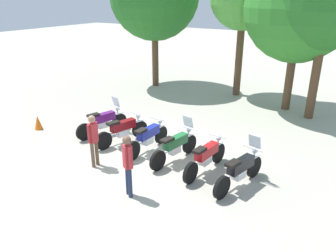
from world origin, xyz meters
TOP-DOWN VIEW (x-y plane):
  - ground_plane at (0.00, 0.00)m, footprint 80.00×80.00m
  - motorcycle_0 at (-2.82, 0.44)m, footprint 0.81×2.14m
  - motorcycle_1 at (-1.69, 0.20)m, footprint 0.84×2.13m
  - motorcycle_2 at (-0.57, 0.15)m, footprint 0.62×2.19m
  - motorcycle_3 at (0.57, 0.01)m, footprint 0.71×2.18m
  - motorcycle_4 at (1.70, -0.13)m, footprint 0.64×2.19m
  - motorcycle_5 at (2.84, -0.37)m, footprint 0.79×2.15m
  - person_0 at (-1.35, -1.58)m, footprint 0.23×0.40m
  - person_1 at (0.53, -2.31)m, footprint 0.38×0.31m
  - tree_2 at (2.36, 7.08)m, footprint 4.57×4.57m
  - traffic_cone at (-5.35, -0.53)m, footprint 0.32×0.32m

SIDE VIEW (x-z plane):
  - ground_plane at x=0.00m, z-range 0.00..0.00m
  - traffic_cone at x=-5.35m, z-range 0.00..0.55m
  - motorcycle_1 at x=-1.69m, z-range 0.01..1.00m
  - motorcycle_2 at x=-0.57m, z-range 0.01..1.00m
  - motorcycle_4 at x=1.70m, z-range 0.01..1.00m
  - motorcycle_0 at x=-2.82m, z-range -0.17..1.20m
  - motorcycle_3 at x=0.57m, z-range -0.17..1.20m
  - motorcycle_5 at x=2.84m, z-range -0.17..1.20m
  - person_0 at x=-1.35m, z-range 0.14..1.79m
  - person_1 at x=0.53m, z-range 0.15..1.86m
  - tree_2 at x=2.36m, z-range 1.07..7.79m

